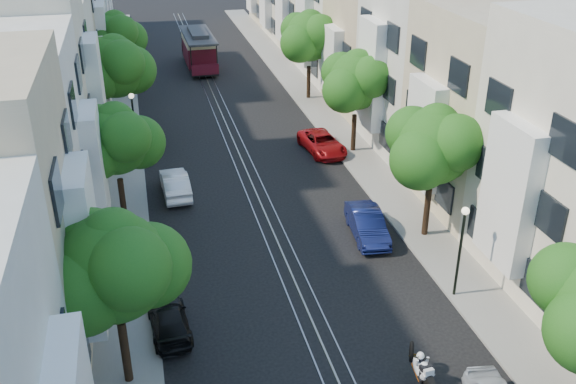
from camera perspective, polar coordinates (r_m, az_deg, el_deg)
ground at (r=47.34m, az=-5.72°, el=6.49°), size 200.00×200.00×0.00m
sidewalk_east at (r=48.74m, az=2.80°, el=7.27°), size 2.50×80.00×0.12m
sidewalk_west at (r=46.99m, az=-14.53°, el=5.68°), size 2.50×80.00×0.12m
rail_left at (r=47.27m, az=-6.38°, el=6.44°), size 0.06×80.00×0.02m
rail_slot at (r=47.33m, az=-5.72°, el=6.50°), size 0.06×80.00×0.02m
rail_right at (r=47.40m, az=-5.06°, el=6.56°), size 0.06×80.00×0.02m
lane_line at (r=47.34m, az=-5.72°, el=6.49°), size 0.08×80.00×0.01m
townhouses_east at (r=48.69m, az=8.34°, el=13.29°), size 7.75×72.00×12.00m
townhouses_west at (r=45.81m, az=-21.11°, el=10.84°), size 7.75×72.00×11.76m
tree_e_b at (r=30.50m, az=12.95°, el=3.88°), size 4.93×4.08×6.68m
tree_e_c at (r=40.08m, az=6.17°, el=9.67°), size 4.84×3.99×6.52m
tree_e_d at (r=50.15m, az=1.98°, el=13.56°), size 5.01×4.16×6.85m
tree_w_a at (r=21.44m, az=-15.10°, el=-6.67°), size 4.93×4.08×6.68m
tree_w_b at (r=32.34m, az=-15.01°, el=4.32°), size 4.72×3.87×6.27m
tree_w_c at (r=42.58m, az=-15.12°, el=10.58°), size 5.13×4.28×7.09m
tree_w_d at (r=53.38m, az=-15.05°, el=13.20°), size 4.84×3.99×6.52m
lamp_east at (r=26.98m, az=15.18°, el=-4.02°), size 0.32×0.32×4.16m
lamp_west at (r=40.38m, az=-13.57°, el=6.58°), size 0.32×0.32×4.16m
sportbike_rider at (r=23.33m, az=11.80°, el=-15.21°), size 0.56×2.02×1.47m
cable_car at (r=60.22m, az=-7.95°, el=12.59°), size 2.66×8.16×3.12m
parked_car_e_mid at (r=31.71m, az=7.05°, el=-2.86°), size 1.82×4.23×1.35m
parked_car_e_far at (r=41.19m, az=3.06°, el=4.37°), size 2.54×4.63×1.23m
parked_car_w_near at (r=25.85m, az=-10.53°, el=-11.16°), size 1.74×3.74×1.06m
parked_car_w_mid at (r=36.11m, az=-10.00°, el=0.74°), size 1.59×4.08×1.32m
parked_car_w_far at (r=43.69m, az=-12.42°, el=5.11°), size 1.60×3.69×1.24m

